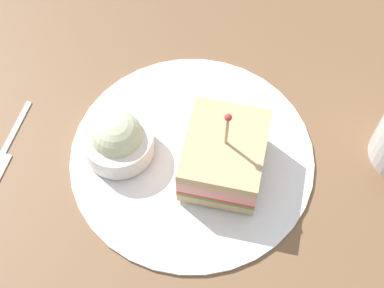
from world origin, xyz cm
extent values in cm
cube|color=brown|center=(0.00, 0.00, -1.00)|extent=(94.81, 94.81, 2.00)
cylinder|color=white|center=(0.00, 0.00, 0.42)|extent=(26.11, 26.11, 0.85)
cube|color=tan|center=(-3.68, 0.44, 1.53)|extent=(10.05, 11.11, 1.35)
cube|color=#478438|center=(-3.68, 0.44, 2.40)|extent=(10.05, 11.11, 0.40)
cube|color=red|center=(-3.68, 0.44, 2.85)|extent=(10.05, 11.11, 0.50)
cube|color=#E59389|center=(-3.68, 0.44, 3.97)|extent=(10.05, 11.11, 1.74)
cube|color=tan|center=(-3.68, 0.44, 5.51)|extent=(10.05, 11.11, 1.35)
cylinder|color=tan|center=(-3.68, 0.44, 8.09)|extent=(0.30, 0.30, 5.15)
sphere|color=red|center=(-3.68, 0.44, 10.66)|extent=(0.70, 0.70, 0.70)
cylinder|color=silver|center=(7.09, 3.11, 2.21)|extent=(7.48, 7.48, 2.71)
sphere|color=beige|center=(7.09, 3.11, 3.54)|extent=(5.38, 5.38, 5.38)
cube|color=silver|center=(18.97, 5.81, 0.18)|extent=(2.03, 6.88, 0.35)
camera|label=1|loc=(-13.50, 25.42, 53.09)|focal=52.52mm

